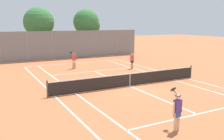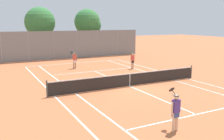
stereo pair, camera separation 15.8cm
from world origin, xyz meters
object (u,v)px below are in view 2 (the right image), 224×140
at_px(player_far_right, 133,60).
at_px(loose_tennis_ball_0, 45,74).
at_px(player_near_side, 176,110).
at_px(loose_tennis_ball_2, 99,86).
at_px(loose_tennis_ball_1, 97,63).
at_px(tree_behind_left, 40,23).
at_px(player_far_left, 74,59).
at_px(tree_behind_right, 89,23).
at_px(tennis_net, 130,79).

height_order(player_far_right, loose_tennis_ball_0, player_far_right).
height_order(player_near_side, loose_tennis_ball_2, player_near_side).
bearing_deg(loose_tennis_ball_1, tree_behind_left, 117.41).
xyz_separation_m(player_far_left, tree_behind_right, (5.36, 9.36, 3.57)).
bearing_deg(player_far_left, tennis_net, -82.07).
bearing_deg(tree_behind_right, player_far_right, -91.32).
bearing_deg(player_far_right, tennis_net, -123.53).
xyz_separation_m(player_near_side, player_far_right, (6.12, 13.22, -0.02)).
relative_size(player_far_right, loose_tennis_ball_0, 24.24).
bearing_deg(player_far_right, player_far_left, 150.99).
relative_size(tennis_net, loose_tennis_ball_0, 181.82).
distance_m(player_near_side, tree_behind_left, 26.35).
height_order(loose_tennis_ball_0, tree_behind_left, tree_behind_left).
relative_size(player_near_side, loose_tennis_ball_2, 26.88).
distance_m(player_far_left, player_far_right, 5.81).
xyz_separation_m(loose_tennis_ball_0, loose_tennis_ball_2, (2.59, -6.00, 0.00)).
distance_m(player_near_side, player_far_right, 14.56).
height_order(player_far_left, loose_tennis_ball_2, player_far_left).
bearing_deg(tennis_net, loose_tennis_ball_0, 123.34).
distance_m(loose_tennis_ball_0, tree_behind_right, 14.80).
bearing_deg(loose_tennis_ball_1, player_far_left, -151.33).
bearing_deg(player_far_left, tree_behind_right, 60.19).
bearing_deg(player_far_right, loose_tennis_ball_2, -140.10).
relative_size(player_far_left, loose_tennis_ball_0, 26.88).
relative_size(player_far_left, tree_behind_right, 0.28).
relative_size(player_far_right, tree_behind_left, 0.24).
relative_size(tennis_net, player_near_side, 6.76).
distance_m(tennis_net, tree_behind_right, 18.93).
height_order(tennis_net, loose_tennis_ball_0, tennis_net).
bearing_deg(player_near_side, player_far_left, 86.31).
relative_size(loose_tennis_ball_0, tree_behind_right, 0.01).
xyz_separation_m(player_near_side, player_far_left, (1.03, 16.04, 0.00)).
bearing_deg(player_far_right, loose_tennis_ball_0, 172.57).
distance_m(player_far_right, loose_tennis_ball_1, 5.02).
bearing_deg(tree_behind_left, player_far_right, -64.30).
bearing_deg(loose_tennis_ball_1, tree_behind_right, 74.11).
bearing_deg(loose_tennis_ball_2, player_far_left, 84.29).
relative_size(player_near_side, player_far_left, 1.00).
relative_size(tennis_net, tree_behind_right, 1.86).
bearing_deg(player_near_side, tree_behind_right, 75.86).
height_order(loose_tennis_ball_1, tree_behind_right, tree_behind_right).
bearing_deg(tree_behind_right, tennis_net, -102.98).
height_order(loose_tennis_ball_2, tree_behind_left, tree_behind_left).
bearing_deg(player_near_side, loose_tennis_ball_2, 88.19).
xyz_separation_m(player_near_side, tree_behind_left, (-0.08, 26.10, 3.56)).
distance_m(player_far_right, tree_behind_left, 14.74).
distance_m(player_near_side, loose_tennis_ball_1, 18.30).
bearing_deg(player_near_side, player_far_right, 65.16).
bearing_deg(loose_tennis_ball_2, tennis_net, -25.73).
relative_size(tennis_net, loose_tennis_ball_2, 181.82).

